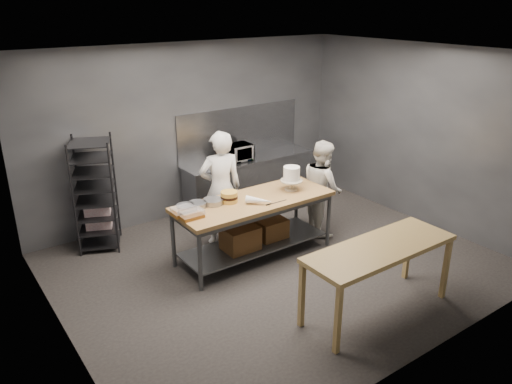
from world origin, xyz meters
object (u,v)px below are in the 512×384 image
near_counter (380,253)px  layer_cake (229,197)px  chef_behind (221,189)px  microwave (237,153)px  frosted_cake_stand (292,175)px  chef_right (322,187)px  work_table (254,221)px  speed_rack (96,195)px

near_counter → layer_cake: (-0.75, 2.17, 0.19)m
near_counter → chef_behind: (-0.56, 2.71, 0.10)m
near_counter → chef_behind: 2.77m
microwave → frosted_cake_stand: 1.77m
microwave → frosted_cake_stand: size_ratio=1.47×
chef_right → work_table: bearing=113.6°
work_table → near_counter: 2.09m
work_table → layer_cake: (-0.34, 0.13, 0.43)m
microwave → layer_cake: 2.02m
speed_rack → frosted_cake_stand: size_ratio=4.76×
work_table → near_counter: size_ratio=1.20×
speed_rack → chef_right: size_ratio=1.13×
work_table → layer_cake: layer_cake is taller
near_counter → speed_rack: (-2.18, 3.71, 0.04)m
speed_rack → layer_cake: speed_rack is taller
microwave → layer_cake: (-1.19, -1.63, -0.05)m
work_table → speed_rack: speed_rack is taller
near_counter → work_table: bearing=101.4°
near_counter → frosted_cake_stand: 2.08m
work_table → microwave: microwave is taller
chef_behind → chef_right: size_ratio=1.18×
chef_right → speed_rack: bearing=83.6°
near_counter → layer_cake: 2.30m
work_table → chef_behind: size_ratio=1.31×
speed_rack → microwave: size_ratio=3.23×
chef_right → microwave: chef_right is taller
chef_right → layer_cake: size_ratio=6.32×
speed_rack → chef_behind: 1.90m
near_counter → microwave: (0.44, 3.79, 0.24)m
near_counter → microwave: 3.83m
work_table → near_counter: work_table is taller
chef_right → microwave: bearing=39.1°
chef_behind → layer_cake: (-0.19, -0.54, 0.09)m
work_table → frosted_cake_stand: size_ratio=6.53×
work_table → speed_rack: size_ratio=1.37×
layer_cake → frosted_cake_stand: bearing=-7.2°
work_table → near_counter: bearing=-78.6°
frosted_cake_stand → near_counter: bearing=-98.0°
speed_rack → chef_behind: chef_behind is taller
speed_rack → chef_right: bearing=-26.4°
layer_cake → chef_behind: bearing=70.9°
speed_rack → chef_behind: size_ratio=0.96×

